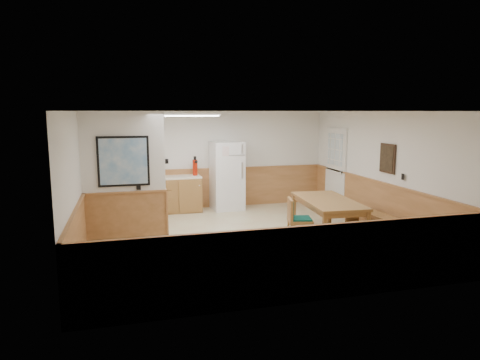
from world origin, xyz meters
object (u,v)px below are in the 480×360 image
object	(u,v)px
fire_extinguisher	(195,167)
soap_bottle	(122,174)
dining_table	(328,204)
dining_bench	(373,217)
refrigerator	(227,176)
dining_chair	(296,217)

from	to	relation	value
fire_extinguisher	soap_bottle	bearing A→B (deg)	-156.89
dining_table	dining_bench	size ratio (longest dim) A/B	1.25
dining_table	refrigerator	bearing A→B (deg)	120.23
dining_bench	soap_bottle	distance (m)	5.83
refrigerator	dining_table	world-z (taller)	refrigerator
fire_extinguisher	soap_bottle	distance (m)	1.78
dining_table	soap_bottle	bearing A→B (deg)	148.22
refrigerator	dining_bench	distance (m)	3.84
dining_table	fire_extinguisher	world-z (taller)	fire_extinguisher
fire_extinguisher	soap_bottle	world-z (taller)	fire_extinguisher
refrigerator	soap_bottle	distance (m)	2.58
dining_bench	dining_chair	distance (m)	1.78
refrigerator	dining_bench	world-z (taller)	refrigerator
refrigerator	fire_extinguisher	xyz separation A→B (m)	(-0.81, 0.09, 0.24)
fire_extinguisher	dining_table	bearing A→B (deg)	-32.78
dining_chair	soap_bottle	xyz separation A→B (m)	(-3.20, 3.12, 0.51)
dining_table	dining_chair	distance (m)	0.82
dining_chair	soap_bottle	world-z (taller)	soap_bottle
dining_bench	soap_bottle	xyz separation A→B (m)	(-4.96, 2.99, 0.66)
dining_bench	fire_extinguisher	world-z (taller)	fire_extinguisher
refrigerator	dining_chair	distance (m)	3.18
dining_bench	fire_extinguisher	bearing A→B (deg)	132.63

